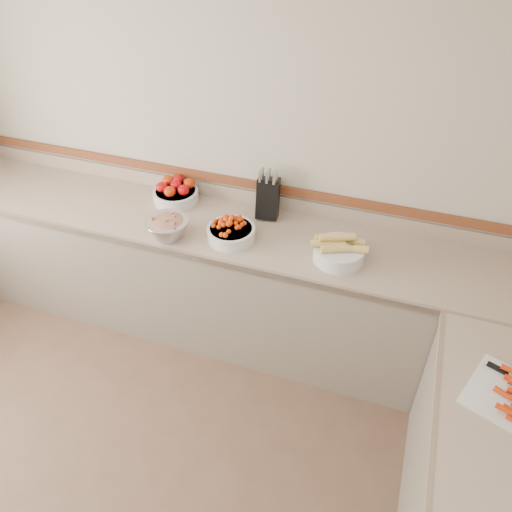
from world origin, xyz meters
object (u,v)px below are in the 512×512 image
(tomato_bowl, at_px, (176,192))
(corn_bowl, at_px, (339,250))
(rhubarb_bowl, at_px, (168,227))
(cherry_tomato_bowl, at_px, (231,231))
(knife_block, at_px, (268,197))

(tomato_bowl, distance_m, corn_bowl, 1.19)
(corn_bowl, distance_m, rhubarb_bowl, 1.03)
(cherry_tomato_bowl, bearing_deg, rhubarb_bowl, -162.46)
(cherry_tomato_bowl, distance_m, rhubarb_bowl, 0.38)
(tomato_bowl, bearing_deg, knife_block, 3.07)
(tomato_bowl, height_order, cherry_tomato_bowl, cherry_tomato_bowl)
(rhubarb_bowl, bearing_deg, corn_bowl, 7.16)
(cherry_tomato_bowl, relative_size, corn_bowl, 0.90)
(tomato_bowl, distance_m, cherry_tomato_bowl, 0.57)
(cherry_tomato_bowl, bearing_deg, tomato_bowl, 151.24)
(tomato_bowl, relative_size, rhubarb_bowl, 1.14)
(knife_block, height_order, rhubarb_bowl, knife_block)
(tomato_bowl, relative_size, corn_bowl, 0.93)
(knife_block, height_order, corn_bowl, knife_block)
(knife_block, distance_m, corn_bowl, 0.61)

